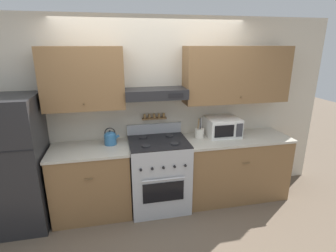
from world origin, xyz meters
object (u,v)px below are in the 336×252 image
Objects in this scene: tea_kettle at (110,137)px; microwave at (222,127)px; refrigerator at (9,165)px; stove_range at (159,174)px; utensil_crock at (199,133)px.

tea_kettle is 0.50× the size of microwave.
refrigerator is 1.22m from tea_kettle.
utensil_crock is (0.61, 0.12, 0.51)m from stove_range.
refrigerator is at bearing -173.57° from tea_kettle.
refrigerator is 2.43m from utensil_crock.
tea_kettle is 1.57m from microwave.
utensil_crock is at bearing -177.07° from microwave.
tea_kettle is 0.81× the size of utensil_crock.
tea_kettle is (-0.61, 0.12, 0.53)m from stove_range.
microwave is at bearing 2.93° from utensil_crock.
utensil_crock is (-0.35, -0.02, -0.06)m from microwave.
tea_kettle is at bearing -179.35° from microwave.
refrigerator is 7.07× the size of tea_kettle.
stove_range is at bearing -171.99° from microwave.
microwave is at bearing 3.16° from refrigerator.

